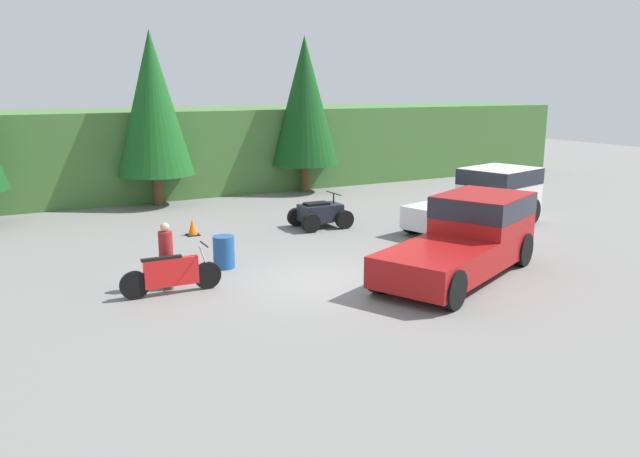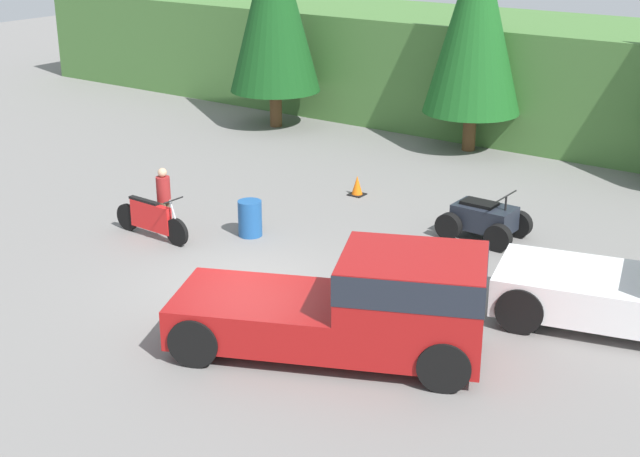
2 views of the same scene
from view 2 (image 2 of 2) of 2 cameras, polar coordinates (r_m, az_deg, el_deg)
name	(u,v)px [view 2 (image 2 of 2)]	position (r m, az deg, el deg)	size (l,w,h in m)	color
ground_plane	(249,286)	(18.93, -4.54, -3.71)	(80.00, 80.00, 0.00)	slate
hillside_backdrop	(549,79)	(31.76, 14.44, 9.26)	(44.00, 6.00, 3.77)	#477538
tree_left	(274,5)	(31.40, -2.96, 14.10)	(3.18, 3.18, 7.22)	brown
tree_mid_left	(476,21)	(28.61, 9.95, 12.96)	(3.09, 3.09, 7.02)	brown
pickup_truck_red	(365,303)	(15.73, 2.90, -4.75)	(5.88, 4.14, 1.98)	maroon
dirt_bike	(151,219)	(21.74, -10.75, 0.60)	(2.40, 0.60, 1.14)	black
quad_atv	(484,219)	(21.70, 10.45, 0.58)	(1.96, 1.38, 1.18)	black
rider_person	(164,198)	(21.89, -9.96, 1.95)	(0.42, 0.42, 1.64)	brown
traffic_cone	(357,186)	(24.53, 2.39, 2.72)	(0.42, 0.42, 0.55)	black
steel_barrel	(250,218)	(21.57, -4.50, 0.66)	(0.58, 0.58, 0.88)	#1E5193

